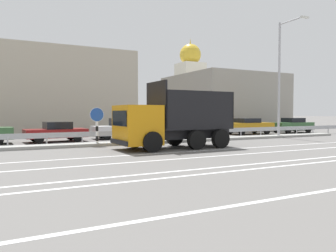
# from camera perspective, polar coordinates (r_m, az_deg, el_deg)

# --- Properties ---
(ground_plane) EXTENTS (320.00, 320.00, 0.00)m
(ground_plane) POSITION_cam_1_polar(r_m,az_deg,el_deg) (19.13, 3.60, -3.59)
(ground_plane) COLOR #605E5B
(lane_strip_0) EXTENTS (56.98, 0.16, 0.01)m
(lane_strip_0) POSITION_cam_1_polar(r_m,az_deg,el_deg) (16.75, 4.20, -4.42)
(lane_strip_0) COLOR silver
(lane_strip_0) RESTS_ON ground_plane
(lane_strip_1) EXTENTS (56.98, 0.16, 0.01)m
(lane_strip_1) POSITION_cam_1_polar(r_m,az_deg,el_deg) (15.02, 8.36, -5.21)
(lane_strip_1) COLOR silver
(lane_strip_1) RESTS_ON ground_plane
(lane_strip_2) EXTENTS (56.98, 0.16, 0.01)m
(lane_strip_2) POSITION_cam_1_polar(r_m,az_deg,el_deg) (13.06, 14.88, -6.40)
(lane_strip_2) COLOR silver
(lane_strip_2) RESTS_ON ground_plane
(lane_strip_3) EXTENTS (56.98, 0.16, 0.01)m
(lane_strip_3) POSITION_cam_1_polar(r_m,az_deg,el_deg) (12.45, 17.52, -6.86)
(lane_strip_3) COLOR silver
(lane_strip_3) RESTS_ON ground_plane
(median_island) EXTENTS (31.34, 1.10, 0.18)m
(median_island) POSITION_cam_1_polar(r_m,az_deg,el_deg) (21.60, -0.27, -2.67)
(median_island) COLOR gray
(median_island) RESTS_ON ground_plane
(median_guardrail) EXTENTS (56.98, 0.09, 0.78)m
(median_guardrail) POSITION_cam_1_polar(r_m,az_deg,el_deg) (22.73, -1.74, -1.21)
(median_guardrail) COLOR #9EA0A5
(median_guardrail) RESTS_ON ground_plane
(dump_truck) EXTENTS (6.66, 2.81, 3.65)m
(dump_truck) POSITION_cam_1_polar(r_m,az_deg,el_deg) (17.83, -0.94, 0.06)
(dump_truck) COLOR orange
(dump_truck) RESTS_ON ground_plane
(median_road_sign) EXTENTS (0.86, 0.16, 2.29)m
(median_road_sign) POSITION_cam_1_polar(r_m,az_deg,el_deg) (19.88, -12.27, 0.20)
(median_road_sign) COLOR white
(median_road_sign) RESTS_ON ground_plane
(street_lamp_1) EXTENTS (0.71, 2.67, 9.04)m
(street_lamp_1) POSITION_cam_1_polar(r_m,az_deg,el_deg) (27.40, 19.11, 8.67)
(street_lamp_1) COLOR #ADADB2
(street_lamp_1) RESTS_ON ground_plane
(parked_car_3) EXTENTS (4.11, 2.18, 1.36)m
(parked_car_3) POSITION_cam_1_polar(r_m,az_deg,el_deg) (23.45, -18.89, -0.93)
(parked_car_3) COLOR maroon
(parked_car_3) RESTS_ON ground_plane
(parked_car_4) EXTENTS (4.49, 2.04, 1.55)m
(parked_car_4) POSITION_cam_1_polar(r_m,az_deg,el_deg) (25.28, -7.99, -0.43)
(parked_car_4) COLOR silver
(parked_car_4) RESTS_ON ground_plane
(parked_car_5) EXTENTS (4.86, 2.32, 1.38)m
(parked_car_5) POSITION_cam_1_polar(r_m,az_deg,el_deg) (27.55, 3.42, -0.34)
(parked_car_5) COLOR navy
(parked_car_5) RESTS_ON ground_plane
(parked_car_6) EXTENTS (4.65, 2.10, 1.47)m
(parked_car_6) POSITION_cam_1_polar(r_m,az_deg,el_deg) (31.06, 13.79, 0.01)
(parked_car_6) COLOR #B27A14
(parked_car_6) RESTS_ON ground_plane
(parked_car_7) EXTENTS (4.28, 1.99, 1.47)m
(parked_car_7) POSITION_cam_1_polar(r_m,az_deg,el_deg) (34.62, 20.83, 0.14)
(parked_car_7) COLOR #335B33
(parked_car_7) RESTS_ON ground_plane
(background_building_0) EXTENTS (22.55, 13.52, 8.15)m
(background_building_0) POSITION_cam_1_polar(r_m,az_deg,el_deg) (37.49, -25.59, 5.30)
(background_building_0) COLOR #B7AD99
(background_building_0) RESTS_ON ground_plane
(background_building_1) EXTENTS (11.69, 12.01, 6.62)m
(background_building_1) POSITION_cam_1_polar(r_m,az_deg,el_deg) (42.26, 9.54, 4.09)
(background_building_1) COLOR gray
(background_building_1) RESTS_ON ground_plane
(church_tower) EXTENTS (3.60, 3.60, 13.26)m
(church_tower) POSITION_cam_1_polar(r_m,az_deg,el_deg) (50.22, 3.89, 6.96)
(church_tower) COLOR silver
(church_tower) RESTS_ON ground_plane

